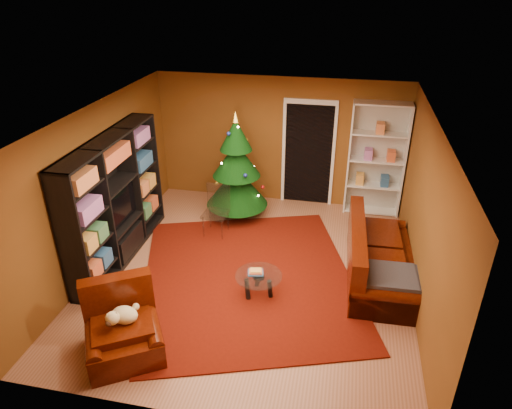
% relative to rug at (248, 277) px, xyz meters
% --- Properties ---
extents(floor, '(5.00, 5.50, 0.05)m').
position_rel_rug_xyz_m(floor, '(0.02, 0.15, -0.04)').
color(floor, brown).
rests_on(floor, ground).
extents(ceiling, '(5.00, 5.50, 0.05)m').
position_rel_rug_xyz_m(ceiling, '(0.02, 0.15, 2.61)').
color(ceiling, silver).
rests_on(ceiling, wall_back).
extents(wall_back, '(5.00, 0.05, 2.60)m').
position_rel_rug_xyz_m(wall_back, '(0.02, 2.93, 1.29)').
color(wall_back, brown).
rests_on(wall_back, ground).
extents(wall_left, '(0.05, 5.50, 2.60)m').
position_rel_rug_xyz_m(wall_left, '(-2.51, 0.15, 1.29)').
color(wall_left, brown).
rests_on(wall_left, ground).
extents(wall_right, '(0.05, 5.50, 2.60)m').
position_rel_rug_xyz_m(wall_right, '(2.54, 0.15, 1.29)').
color(wall_right, brown).
rests_on(wall_right, ground).
extents(doorway, '(1.06, 0.60, 2.16)m').
position_rel_rug_xyz_m(doorway, '(0.62, 2.88, 1.04)').
color(doorway, black).
rests_on(doorway, floor).
extents(rug, '(4.28, 4.63, 0.02)m').
position_rel_rug_xyz_m(rug, '(0.00, 0.00, 0.00)').
color(rug, '#580F05').
rests_on(rug, floor).
extents(media_unit, '(0.45, 2.76, 2.11)m').
position_rel_rug_xyz_m(media_unit, '(-2.26, 0.23, 1.05)').
color(media_unit, black).
rests_on(media_unit, floor).
extents(christmas_tree, '(1.30, 1.30, 2.15)m').
position_rel_rug_xyz_m(christmas_tree, '(-0.66, 2.00, 1.03)').
color(christmas_tree, black).
rests_on(christmas_tree, floor).
extents(gift_box_green, '(0.28, 0.28, 0.28)m').
position_rel_rug_xyz_m(gift_box_green, '(-0.69, 2.23, 0.13)').
color(gift_box_green, '#1A561D').
rests_on(gift_box_green, floor).
extents(gift_box_red, '(0.26, 0.26, 0.23)m').
position_rel_rug_xyz_m(gift_box_red, '(-0.95, 2.42, 0.10)').
color(gift_box_red, '#95341A').
rests_on(gift_box_red, floor).
extents(white_bookshelf, '(1.07, 0.39, 2.30)m').
position_rel_rug_xyz_m(white_bookshelf, '(1.95, 2.72, 1.11)').
color(white_bookshelf, white).
rests_on(white_bookshelf, floor).
extents(armchair, '(1.36, 1.36, 0.77)m').
position_rel_rug_xyz_m(armchair, '(-1.19, -1.88, 0.38)').
color(armchair, '#360D02').
rests_on(armchair, rug).
extents(dog, '(0.50, 0.46, 0.25)m').
position_rel_rug_xyz_m(dog, '(-1.17, -1.81, 0.56)').
color(dog, beige).
rests_on(dog, armchair).
extents(sofa, '(1.03, 2.19, 0.93)m').
position_rel_rug_xyz_m(sofa, '(2.04, 0.42, 0.45)').
color(sofa, '#360D02').
rests_on(sofa, rug).
extents(coffee_table, '(0.83, 0.83, 0.44)m').
position_rel_rug_xyz_m(coffee_table, '(0.25, -0.37, 0.17)').
color(coffee_table, gray).
rests_on(coffee_table, rug).
extents(acrylic_chair, '(0.47, 0.50, 0.85)m').
position_rel_rug_xyz_m(acrylic_chair, '(-0.87, 1.21, 0.42)').
color(acrylic_chair, '#66605B').
rests_on(acrylic_chair, rug).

